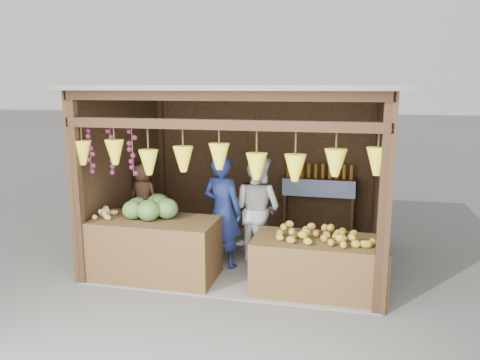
# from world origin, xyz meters

# --- Properties ---
(ground) EXTENTS (80.00, 80.00, 0.00)m
(ground) POSITION_xyz_m (0.00, 0.00, 0.00)
(ground) COLOR #514F49
(ground) RESTS_ON ground
(stall_structure) EXTENTS (4.30, 3.30, 2.66)m
(stall_structure) POSITION_xyz_m (-0.03, -0.04, 1.67)
(stall_structure) COLOR slate
(stall_structure) RESTS_ON ground
(back_shelf) EXTENTS (1.25, 0.32, 1.32)m
(back_shelf) POSITION_xyz_m (1.05, 1.28, 0.87)
(back_shelf) COLOR #382314
(back_shelf) RESTS_ON ground
(counter_left) EXTENTS (1.71, 0.85, 0.85)m
(counter_left) POSITION_xyz_m (-1.04, -1.04, 0.42)
(counter_left) COLOR #463017
(counter_left) RESTS_ON ground
(counter_right) EXTENTS (1.70, 0.85, 0.72)m
(counter_right) POSITION_xyz_m (1.22, -1.00, 0.36)
(counter_right) COLOR #4D3219
(counter_right) RESTS_ON ground
(stool) EXTENTS (0.32, 0.32, 0.30)m
(stool) POSITION_xyz_m (-1.76, 0.18, 0.15)
(stool) COLOR black
(stool) RESTS_ON ground
(man_standing) EXTENTS (0.71, 0.57, 1.70)m
(man_standing) POSITION_xyz_m (-0.22, -0.44, 0.85)
(man_standing) COLOR #141F4D
(man_standing) RESTS_ON ground
(woman_standing) EXTENTS (0.99, 0.91, 1.66)m
(woman_standing) POSITION_xyz_m (0.22, -0.11, 0.83)
(woman_standing) COLOR silver
(woman_standing) RESTS_ON ground
(vendor_seated) EXTENTS (0.61, 0.48, 1.10)m
(vendor_seated) POSITION_xyz_m (-1.76, 0.18, 0.85)
(vendor_seated) COLOR brown
(vendor_seated) RESTS_ON stool
(melon_pile) EXTENTS (1.00, 0.50, 0.32)m
(melon_pile) POSITION_xyz_m (-1.10, -0.97, 1.01)
(melon_pile) COLOR #1A4713
(melon_pile) RESTS_ON counter_left
(tanfruit_pile) EXTENTS (0.34, 0.40, 0.13)m
(tanfruit_pile) POSITION_xyz_m (-1.72, -1.09, 0.91)
(tanfruit_pile) COLOR #B08451
(tanfruit_pile) RESTS_ON counter_left
(mango_pile) EXTENTS (1.40, 0.64, 0.22)m
(mango_pile) POSITION_xyz_m (1.29, -1.00, 0.83)
(mango_pile) COLOR orange
(mango_pile) RESTS_ON counter_right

